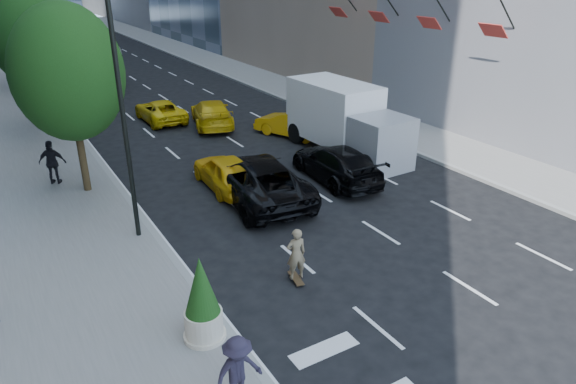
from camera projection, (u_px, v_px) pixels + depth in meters
ground at (358, 240)px, 17.80m from camera, size 160.00×160.00×0.00m
sidewalk_left at (2, 96)px, 37.07m from camera, size 6.00×120.00×0.15m
sidewalk_right at (239, 71)px, 46.01m from camera, size 4.00×120.00×0.15m
lamp_near at (123, 70)px, 15.62m from camera, size 2.13×0.22×10.00m
lamp_far at (42, 20)px, 29.73m from camera, size 2.13×0.22×10.00m
tree_near at (68, 73)px, 19.47m from camera, size 4.20×4.20×7.46m
tree_mid at (33, 36)px, 27.17m from camera, size 4.50×4.50×7.99m
tree_far at (13, 26)px, 37.64m from camera, size 3.90×3.90×6.92m
traffic_signal at (16, 22)px, 44.45m from camera, size 2.48×0.53×5.20m
facade_flags at (405, 16)px, 28.15m from camera, size 1.85×13.30×2.05m
skateboarder at (296, 257)px, 15.14m from camera, size 0.67×0.50×1.65m
black_sedan_lincoln at (259, 179)px, 20.59m from camera, size 3.51×6.44×1.71m
black_sedan_mercedes at (336, 163)px, 22.50m from camera, size 2.58×5.47×1.54m
taxi_a at (226, 172)px, 21.66m from camera, size 1.93×4.41×1.48m
taxi_b at (292, 124)px, 28.35m from camera, size 3.16×4.60×1.44m
taxi_c at (160, 111)px, 31.14m from camera, size 2.17×4.65×1.29m
taxi_d at (212, 113)px, 30.22m from camera, size 3.49×5.59×1.51m
city_bus at (91, 75)px, 36.81m from camera, size 6.95×11.23×3.10m
box_truck at (345, 119)px, 25.37m from camera, size 2.84×7.24×3.42m
pedestrian_b at (52, 162)px, 21.65m from camera, size 1.21×0.92×1.91m
pedestrian_c at (238, 372)px, 10.60m from camera, size 1.17×0.74×1.72m
planter_shrub at (202, 301)px, 12.48m from camera, size 0.96×0.96×2.31m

